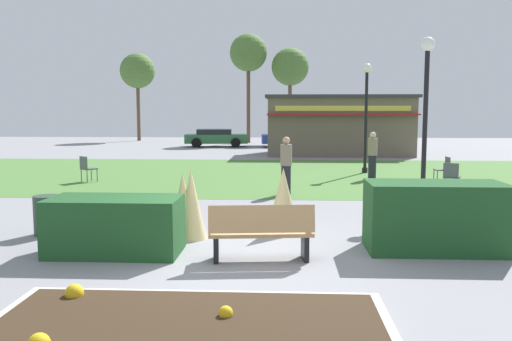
{
  "coord_description": "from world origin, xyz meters",
  "views": [
    {
      "loc": [
        0.72,
        -8.66,
        2.44
      ],
      "look_at": [
        0.14,
        2.49,
        1.19
      ],
      "focal_mm": 37.45,
      "sensor_mm": 36.0,
      "label": 1
    }
  ],
  "objects": [
    {
      "name": "ornamental_grass_behind_left",
      "position": [
        0.72,
        1.89,
        0.66
      ],
      "size": [
        0.67,
        0.67,
        1.31
      ],
      "primitive_type": "cone",
      "color": "#D1BC7F",
      "rests_on": "ground_plane"
    },
    {
      "name": "trash_bin",
      "position": [
        -3.94,
        1.48,
        0.39
      ],
      "size": [
        0.52,
        0.52,
        0.78
      ],
      "primitive_type": "cylinder",
      "color": "#2D4233",
      "rests_on": "ground_plane"
    },
    {
      "name": "hedge_right",
      "position": [
        3.36,
        0.62,
        0.6
      ],
      "size": [
        2.34,
        1.1,
        1.21
      ],
      "primitive_type": "cube",
      "color": "#1E4C23",
      "rests_on": "ground_plane"
    },
    {
      "name": "lawn_patch",
      "position": [
        0.0,
        11.8,
        0.0
      ],
      "size": [
        36.0,
        12.0,
        0.01
      ],
      "primitive_type": "cube",
      "color": "#4C7A38",
      "rests_on": "ground_plane"
    },
    {
      "name": "parked_car_west_slot",
      "position": [
        -3.85,
        27.36,
        0.64
      ],
      "size": [
        4.32,
        2.29,
        1.2
      ],
      "color": "#2D6638",
      "rests_on": "ground_plane"
    },
    {
      "name": "ornamental_grass_behind_center",
      "position": [
        -1.03,
        1.29,
        0.68
      ],
      "size": [
        0.57,
        0.57,
        1.35
      ],
      "primitive_type": "cone",
      "color": "#D1BC7F",
      "rests_on": "ground_plane"
    },
    {
      "name": "flower_bed",
      "position": [
        -0.32,
        -3.29,
        0.09
      ],
      "size": [
        4.46,
        2.51,
        0.31
      ],
      "color": "beige",
      "rests_on": "ground_plane"
    },
    {
      "name": "cafe_chair_east",
      "position": [
        -6.02,
        9.19,
        0.53
      ],
      "size": [
        0.62,
        0.62,
        0.89
      ],
      "color": "#4C5156",
      "rests_on": "ground_plane"
    },
    {
      "name": "parked_car_center_slot",
      "position": [
        1.32,
        27.36,
        0.64
      ],
      "size": [
        4.32,
        2.28,
        1.2
      ],
      "color": "navy",
      "rests_on": "ground_plane"
    },
    {
      "name": "park_bench",
      "position": [
        0.36,
        -0.18,
        0.48
      ],
      "size": [
        1.74,
        0.7,
        0.95
      ],
      "color": "tan",
      "rests_on": "ground_plane"
    },
    {
      "name": "lamppost_far",
      "position": [
        3.93,
        12.45,
        2.68
      ],
      "size": [
        0.36,
        0.36,
        4.26
      ],
      "color": "black",
      "rests_on": "ground_plane"
    },
    {
      "name": "ground_plane",
      "position": [
        0.0,
        0.0,
        0.0
      ],
      "size": [
        80.0,
        80.0,
        0.0
      ],
      "primitive_type": "plane",
      "color": "gray"
    },
    {
      "name": "ornamental_grass_behind_right",
      "position": [
        -1.19,
        1.29,
        0.63
      ],
      "size": [
        0.58,
        0.58,
        1.26
      ],
      "primitive_type": "cone",
      "color": "#D1BC7F",
      "rests_on": "ground_plane"
    },
    {
      "name": "person_standing",
      "position": [
        0.8,
        6.83,
        0.86
      ],
      "size": [
        0.34,
        0.34,
        1.69
      ],
      "rotation": [
        0.0,
        0.0,
        1.2
      ],
      "color": "#23232D",
      "rests_on": "ground_plane"
    },
    {
      "name": "tree_left_bg",
      "position": [
        1.19,
        32.02,
        5.65
      ],
      "size": [
        2.8,
        2.8,
        7.1
      ],
      "color": "brown",
      "rests_on": "ground_plane"
    },
    {
      "name": "cafe_chair_west",
      "position": [
        6.16,
        9.59,
        0.53
      ],
      "size": [
        0.45,
        0.45,
        0.89
      ],
      "color": "#4C5156",
      "rests_on": "ground_plane"
    },
    {
      "name": "lamppost_mid",
      "position": [
        4.27,
        4.99,
        2.68
      ],
      "size": [
        0.36,
        0.36,
        4.26
      ],
      "color": "black",
      "rests_on": "ground_plane"
    },
    {
      "name": "parked_car_east_slot",
      "position": [
        6.05,
        27.36,
        0.64
      ],
      "size": [
        4.26,
        2.16,
        1.2
      ],
      "color": "silver",
      "rests_on": "ground_plane"
    },
    {
      "name": "cafe_chair_center",
      "position": [
        5.76,
        7.5,
        0.53
      ],
      "size": [
        0.59,
        0.59,
        0.89
      ],
      "color": "#4C5156",
      "rests_on": "ground_plane"
    },
    {
      "name": "tree_right_bg",
      "position": [
        -1.95,
        31.93,
        6.68
      ],
      "size": [
        2.8,
        2.8,
        8.15
      ],
      "color": "brown",
      "rests_on": "ground_plane"
    },
    {
      "name": "tree_center_bg",
      "position": [
        -11.08,
        34.41,
        5.58
      ],
      "size": [
        2.8,
        2.8,
        7.03
      ],
      "color": "brown",
      "rests_on": "ground_plane"
    },
    {
      "name": "food_kiosk",
      "position": [
        3.77,
        21.33,
        1.65
      ],
      "size": [
        8.06,
        4.5,
        3.28
      ],
      "color": "#6B5B4C",
      "rests_on": "ground_plane"
    },
    {
      "name": "hedge_left",
      "position": [
        -2.15,
        0.16,
        0.49
      ],
      "size": [
        2.22,
        1.1,
        0.97
      ],
      "primitive_type": "cube",
      "color": "#1E4C23",
      "rests_on": "ground_plane"
    },
    {
      "name": "person_strolling",
      "position": [
        3.9,
        10.54,
        0.86
      ],
      "size": [
        0.34,
        0.34,
        1.69
      ],
      "rotation": [
        0.0,
        0.0,
        0.03
      ],
      "color": "#23232D",
      "rests_on": "ground_plane"
    }
  ]
}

